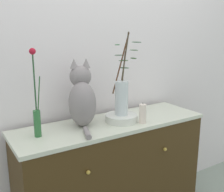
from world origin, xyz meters
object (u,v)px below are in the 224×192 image
(sideboard, at_px, (112,178))
(candle_pillar, at_px, (143,114))
(cat_sitting, at_px, (82,98))
(vase_slim_green, at_px, (37,111))
(vase_glass_clear, at_px, (122,94))
(bowl_porcelain, at_px, (121,118))

(sideboard, distance_m, candle_pillar, 0.52)
(sideboard, relative_size, cat_sitting, 3.09)
(cat_sitting, bearing_deg, candle_pillar, -26.19)
(sideboard, distance_m, vase_slim_green, 0.76)
(sideboard, xyz_separation_m, vase_slim_green, (-0.50, 0.01, 0.58))
(vase_glass_clear, bearing_deg, candle_pillar, -46.90)
(vase_glass_clear, height_order, candle_pillar, vase_glass_clear)
(vase_glass_clear, bearing_deg, sideboard, 164.95)
(sideboard, xyz_separation_m, vase_glass_clear, (0.07, -0.02, 0.61))
(vase_slim_green, distance_m, vase_glass_clear, 0.56)
(cat_sitting, relative_size, vase_slim_green, 0.84)
(sideboard, xyz_separation_m, bowl_porcelain, (0.06, -0.02, 0.44))
(vase_slim_green, relative_size, vase_glass_clear, 0.93)
(cat_sitting, distance_m, vase_slim_green, 0.31)
(bowl_porcelain, distance_m, vase_glass_clear, 0.16)
(cat_sitting, distance_m, bowl_porcelain, 0.31)
(sideboard, height_order, cat_sitting, cat_sitting)
(sideboard, bearing_deg, vase_glass_clear, -15.05)
(sideboard, relative_size, vase_slim_green, 2.61)
(vase_slim_green, xyz_separation_m, bowl_porcelain, (0.56, -0.03, -0.13))
(vase_glass_clear, bearing_deg, vase_slim_green, 176.95)
(candle_pillar, bearing_deg, vase_slim_green, 168.55)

